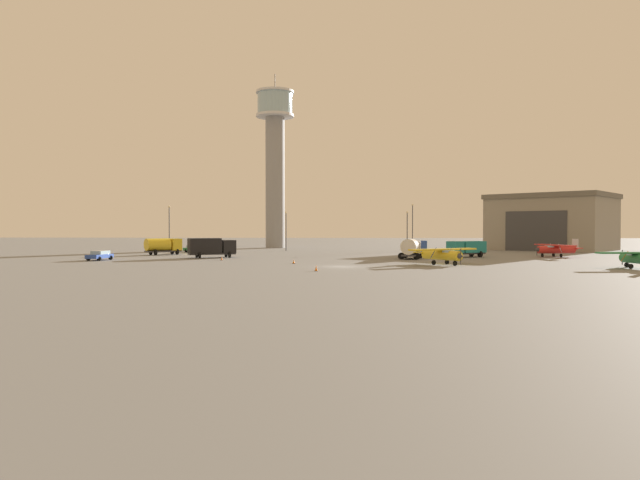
% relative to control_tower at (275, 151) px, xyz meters
% --- Properties ---
extents(ground_plane, '(400.00, 400.00, 0.00)m').
position_rel_control_tower_xyz_m(ground_plane, '(17.25, -64.39, -22.79)').
color(ground_plane, slate).
extents(control_tower, '(8.89, 8.89, 40.78)m').
position_rel_control_tower_xyz_m(control_tower, '(0.00, 0.00, 0.00)').
color(control_tower, gray).
rests_on(control_tower, ground_plane).
extents(hangar, '(29.55, 28.82, 11.76)m').
position_rel_control_tower_xyz_m(hangar, '(60.46, -9.47, -16.89)').
color(hangar, gray).
rests_on(hangar, ground_plane).
extents(airplane_yellow, '(9.21, 7.70, 2.99)m').
position_rel_control_tower_xyz_m(airplane_yellow, '(29.69, -59.93, -21.39)').
color(airplane_yellow, gold).
rests_on(airplane_yellow, ground_plane).
extents(airplane_green, '(9.39, 7.36, 2.76)m').
position_rel_control_tower_xyz_m(airplane_green, '(51.19, -65.69, -21.50)').
color(airplane_green, '#287A42').
rests_on(airplane_green, ground_plane).
extents(airplane_red, '(7.75, 9.93, 2.92)m').
position_rel_control_tower_xyz_m(airplane_red, '(51.05, -39.72, -21.43)').
color(airplane_red, red).
rests_on(airplane_red, ground_plane).
extents(truck_box_teal, '(6.64, 5.19, 2.56)m').
position_rel_control_tower_xyz_m(truck_box_teal, '(36.52, -41.22, -21.29)').
color(truck_box_teal, '#38383D').
rests_on(truck_box_teal, ground_plane).
extents(truck_box_black, '(7.54, 5.47, 3.06)m').
position_rel_control_tower_xyz_m(truck_box_black, '(-3.67, -45.25, -21.06)').
color(truck_box_black, '#38383D').
rests_on(truck_box_black, ground_plane).
extents(truck_fuel_tanker_white, '(4.13, 6.35, 3.04)m').
position_rel_control_tower_xyz_m(truck_fuel_tanker_white, '(27.13, -46.88, -21.11)').
color(truck_fuel_tanker_white, '#38383D').
rests_on(truck_fuel_tanker_white, ground_plane).
extents(truck_fuel_tanker_yellow, '(5.94, 5.78, 2.87)m').
position_rel_control_tower_xyz_m(truck_fuel_tanker_yellow, '(-14.47, -36.19, -21.14)').
color(truck_fuel_tanker_yellow, '#38383D').
rests_on(truck_fuel_tanker_yellow, ground_plane).
extents(car_blue, '(2.71, 4.64, 1.37)m').
position_rel_control_tower_xyz_m(car_blue, '(-17.89, -53.15, -22.05)').
color(car_blue, '#2847A8').
rests_on(car_blue, ground_plane).
extents(car_green, '(4.84, 3.71, 1.37)m').
position_rel_control_tower_xyz_m(car_green, '(-11.81, -26.06, -22.05)').
color(car_green, '#287A42').
rests_on(car_green, ground_plane).
extents(light_post_west, '(0.44, 0.44, 9.83)m').
position_rel_control_tower_xyz_m(light_post_west, '(31.03, -10.95, -17.02)').
color(light_post_west, '#38383D').
rests_on(light_post_west, ground_plane).
extents(light_post_east, '(0.44, 0.44, 8.01)m').
position_rel_control_tower_xyz_m(light_post_east, '(4.82, -18.32, -17.97)').
color(light_post_east, '#38383D').
rests_on(light_post_east, ground_plane).
extents(light_post_north, '(0.44, 0.44, 7.99)m').
position_rel_control_tower_xyz_m(light_post_north, '(29.10, -19.76, -17.98)').
color(light_post_north, '#38383D').
rests_on(light_post_north, ground_plane).
extents(light_post_centre, '(0.44, 0.44, 9.22)m').
position_rel_control_tower_xyz_m(light_post_centre, '(-19.02, -19.27, -17.34)').
color(light_post_centre, '#38383D').
rests_on(light_post_centre, ground_plane).
extents(traffic_cone_near_left, '(0.36, 0.36, 0.66)m').
position_rel_control_tower_xyz_m(traffic_cone_near_left, '(14.62, -71.49, -22.46)').
color(traffic_cone_near_left, black).
rests_on(traffic_cone_near_left, ground_plane).
extents(traffic_cone_near_right, '(0.36, 0.36, 0.55)m').
position_rel_control_tower_xyz_m(traffic_cone_near_right, '(-0.39, -51.85, -22.52)').
color(traffic_cone_near_right, black).
rests_on(traffic_cone_near_right, ground_plane).
extents(traffic_cone_mid_apron, '(0.36, 0.36, 0.55)m').
position_rel_control_tower_xyz_m(traffic_cone_mid_apron, '(10.82, -58.98, -22.52)').
color(traffic_cone_mid_apron, black).
rests_on(traffic_cone_mid_apron, ground_plane).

